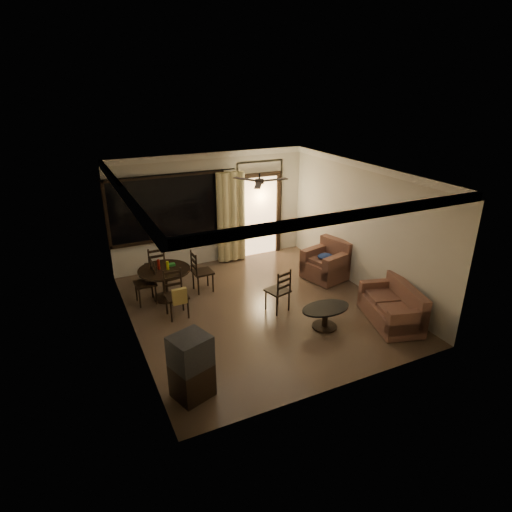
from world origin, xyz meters
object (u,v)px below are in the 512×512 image
dining_chair_west (146,290)px  coffee_table (325,314)px  side_chair (278,298)px  dining_table (165,275)px  dining_chair_east (202,279)px  tv_cabinet (191,367)px  sofa (394,308)px  dining_chair_north (156,273)px  armchair (328,263)px  dining_chair_south (177,303)px

dining_chair_west → coffee_table: dining_chair_west is taller
side_chair → dining_table: bearing=-52.2°
dining_chair_east → coffee_table: 2.94m
tv_cabinet → sofa: 4.17m
dining_table → side_chair: bearing=-37.8°
dining_chair_north → coffee_table: size_ratio=0.98×
dining_table → dining_chair_north: dining_chair_north is taller
dining_chair_east → side_chair: (1.09, -1.51, -0.01)m
armchair → side_chair: 2.00m
dining_chair_south → armchair: (3.72, 0.24, 0.06)m
coffee_table → side_chair: bearing=117.4°
dining_chair_east → sofa: size_ratio=0.60×
dining_chair_east → side_chair: size_ratio=1.02×
coffee_table → tv_cabinet: bearing=-165.2°
dining_table → armchair: 3.79m
dining_table → tv_cabinet: 3.24m
dining_chair_south → sofa: 4.22m
dining_table → dining_chair_south: (0.01, -0.86, -0.24)m
dining_table → sofa: dining_table is taller
dining_chair_west → tv_cabinet: tv_cabinet is taller
dining_chair_west → side_chair: (2.34, -1.48, -0.01)m
dining_table → coffee_table: 3.46m
tv_cabinet → side_chair: bearing=17.3°
dining_chair_east → coffee_table: size_ratio=0.98×
dining_chair_north → dining_chair_south: bearing=90.0°
dining_table → sofa: (3.73, -2.86, -0.24)m
dining_chair_west → dining_table: bearing=91.2°
dining_chair_west → side_chair: 2.77m
dining_chair_north → coffee_table: bearing=126.0°
dining_chair_west → dining_chair_south: 0.94m
dining_chair_west → tv_cabinet: size_ratio=0.93×
side_chair → coffee_table: bearing=103.0°
dining_table → side_chair: (1.93, -1.49, -0.27)m
tv_cabinet → sofa: bearing=-14.0°
dining_chair_east → dining_chair_north: bearing=46.8°
dining_chair_west → dining_chair_north: 0.89m
sofa → armchair: armchair is taller
tv_cabinet → coffee_table: (2.85, 0.75, -0.23)m
dining_chair_east → armchair: (2.90, -0.63, 0.09)m
armchair → sofa: bearing=-104.1°
dining_table → dining_chair_west: size_ratio=1.16×
tv_cabinet → dining_table: bearing=63.7°
sofa → coffee_table: (-1.30, 0.40, -0.02)m
armchair → tv_cabinet: bearing=-162.2°
dining_chair_east → dining_chair_north: (-0.85, 0.77, 0.00)m
dining_chair_east → side_chair: bearing=-145.0°
dining_chair_north → side_chair: dining_chair_north is taller
dining_chair_south → armchair: dining_chair_south is taller
dining_chair_north → dining_chair_east: bearing=136.8°
coffee_table → armchair: bearing=54.7°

